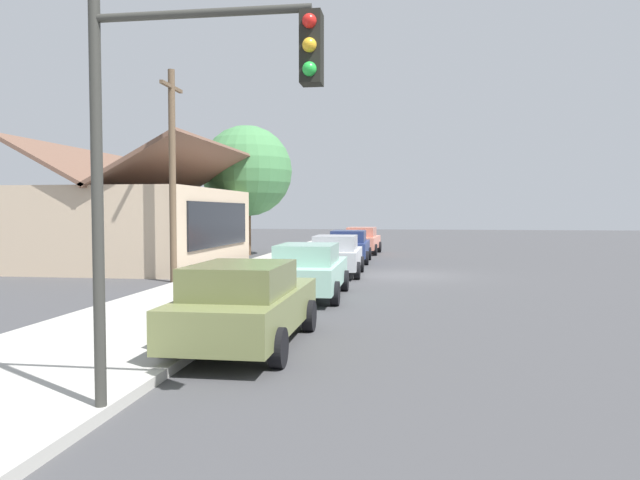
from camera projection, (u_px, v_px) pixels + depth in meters
ground_plane at (406, 275)px, 23.73m from camera, size 120.00×120.00×0.00m
sidewalk_curb at (268, 271)px, 24.54m from camera, size 60.00×4.20×0.16m
car_olive at (246, 303)px, 11.15m from camera, size 4.84×2.05×1.59m
car_seafoam at (309, 270)px, 17.50m from camera, size 4.86×2.10×1.59m
car_silver at (336, 255)px, 23.54m from camera, size 4.40×2.09×1.59m
car_navy at (349, 246)px, 29.61m from camera, size 4.75×2.09×1.59m
car_coral at (362, 240)px, 35.57m from camera, size 4.50×2.11×1.59m
storefront_building at (144, 225)px, 27.62m from camera, size 10.69×7.53×5.58m
shade_tree at (247, 171)px, 34.18m from camera, size 5.16×5.16×7.40m
traffic_light_main at (181, 129)px, 6.97m from camera, size 0.37×2.79×5.20m
utility_pole_wooden at (172, 172)px, 21.21m from camera, size 1.80×0.24×7.50m
fire_hydrant_red at (325, 251)px, 30.92m from camera, size 0.22×0.22×0.71m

